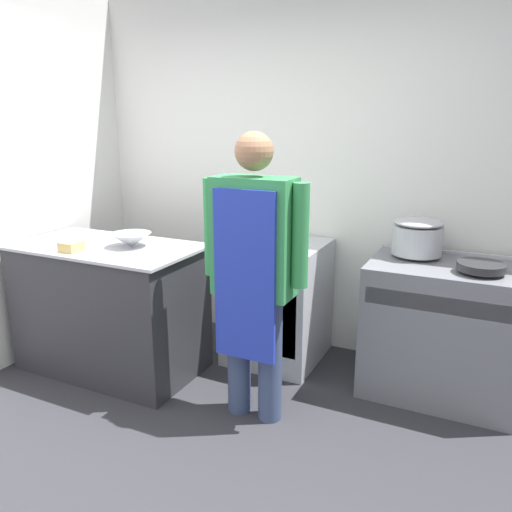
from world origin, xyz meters
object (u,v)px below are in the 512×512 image
object	(u,v)px
person_cook	(254,264)
saute_pan	(481,267)
fridge_unit	(277,301)
plastic_tub	(71,247)
stock_pot	(417,236)
mixing_bowl	(131,240)
stove	(441,330)

from	to	relation	value
person_cook	saute_pan	distance (m)	1.32
fridge_unit	plastic_tub	xyz separation A→B (m)	(-1.07, -0.89, 0.50)
stock_pot	mixing_bowl	bearing A→B (deg)	-157.70
person_cook	stove	bearing A→B (deg)	38.34
fridge_unit	mixing_bowl	bearing A→B (deg)	-142.72
mixing_bowl	stock_pot	size ratio (longest dim) A/B	0.87
fridge_unit	person_cook	bearing A→B (deg)	-76.66
stove	stock_pot	xyz separation A→B (m)	(-0.21, 0.11, 0.57)
stove	person_cook	world-z (taller)	person_cook
fridge_unit	plastic_tub	world-z (taller)	plastic_tub
mixing_bowl	stock_pot	bearing A→B (deg)	22.30
stove	saute_pan	size ratio (longest dim) A/B	3.44
stove	saute_pan	xyz separation A→B (m)	(0.19, -0.11, 0.47)
fridge_unit	stock_pot	bearing A→B (deg)	6.10
plastic_tub	fridge_unit	bearing A→B (deg)	39.52
stock_pot	fridge_unit	bearing A→B (deg)	-173.90
fridge_unit	stove	bearing A→B (deg)	-0.56
saute_pan	person_cook	bearing A→B (deg)	-150.41
fridge_unit	mixing_bowl	xyz separation A→B (m)	(-0.81, -0.62, 0.51)
mixing_bowl	saute_pan	distance (m)	2.20
fridge_unit	saute_pan	bearing A→B (deg)	-5.16
person_cook	plastic_tub	world-z (taller)	person_cook
plastic_tub	saute_pan	xyz separation A→B (m)	(2.41, 0.77, -0.03)
person_cook	plastic_tub	distance (m)	1.26
stove	mixing_bowl	size ratio (longest dim) A/B	3.38
mixing_bowl	saute_pan	bearing A→B (deg)	13.03
mixing_bowl	fridge_unit	bearing A→B (deg)	37.28
stock_pot	plastic_tub	bearing A→B (deg)	-153.87
plastic_tub	person_cook	bearing A→B (deg)	5.14
mixing_bowl	plastic_tub	world-z (taller)	mixing_bowl
fridge_unit	plastic_tub	size ratio (longest dim) A/B	7.21
stove	stock_pot	bearing A→B (deg)	152.00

